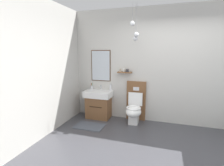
% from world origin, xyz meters
% --- Properties ---
extents(ground_plane, '(6.38, 4.61, 0.10)m').
position_xyz_m(ground_plane, '(0.00, 0.00, -0.05)').
color(ground_plane, '#3D3D42').
rests_on(ground_plane, ground).
extents(wall_back, '(5.18, 0.49, 2.77)m').
position_xyz_m(wall_back, '(-0.01, 1.64, 1.39)').
color(wall_back, beige).
rests_on(wall_back, ground).
extents(wall_left, '(0.12, 3.41, 2.77)m').
position_xyz_m(wall_left, '(-2.53, 0.00, 1.39)').
color(wall_left, beige).
rests_on(wall_left, ground).
extents(bath_mat, '(0.68, 0.44, 0.01)m').
position_xyz_m(bath_mat, '(-1.80, 0.81, 0.01)').
color(bath_mat, '#474C56').
rests_on(bath_mat, ground).
extents(vanity_sink_left, '(0.69, 0.47, 0.73)m').
position_xyz_m(vanity_sink_left, '(-1.80, 1.39, 0.39)').
color(vanity_sink_left, brown).
rests_on(vanity_sink_left, ground).
extents(tap_on_left_sink, '(0.03, 0.13, 0.11)m').
position_xyz_m(tap_on_left_sink, '(-1.80, 1.56, 0.80)').
color(tap_on_left_sink, silver).
rests_on(tap_on_left_sink, vanity_sink_left).
extents(toilet, '(0.48, 0.62, 1.00)m').
position_xyz_m(toilet, '(-0.84, 1.39, 0.38)').
color(toilet, brown).
rests_on(toilet, ground).
extents(toothbrush_cup, '(0.07, 0.07, 0.20)m').
position_xyz_m(toothbrush_cup, '(-2.07, 1.55, 0.79)').
color(toothbrush_cup, silver).
rests_on(toothbrush_cup, vanity_sink_left).
extents(soap_dispenser, '(0.06, 0.06, 0.18)m').
position_xyz_m(soap_dispenser, '(-1.53, 1.56, 0.81)').
color(soap_dispenser, white).
rests_on(soap_dispenser, vanity_sink_left).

